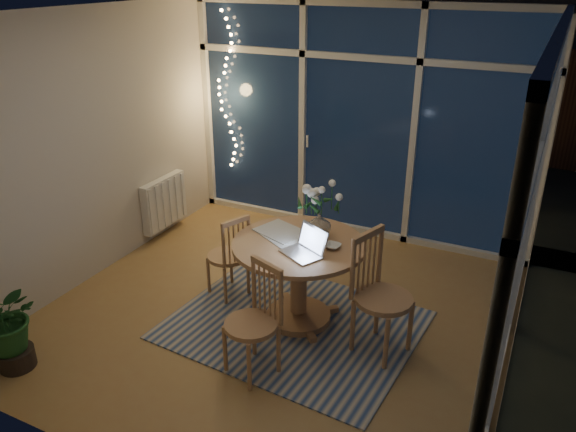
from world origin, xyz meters
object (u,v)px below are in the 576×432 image
object	(u,v)px
chair_right	(384,296)
flower_vase	(319,224)
laptop	(301,242)
chair_left	(227,254)
chair_front	(251,322)
dining_table	(299,282)
potted_plant	(9,326)

from	to	relation	value
chair_right	flower_vase	xyz separation A→B (m)	(-0.70, 0.32, 0.36)
laptop	flower_vase	size ratio (longest dim) A/B	1.55
laptop	flower_vase	bearing A→B (deg)	120.21
flower_vase	chair_left	bearing A→B (deg)	-173.24
chair_right	chair_front	bearing A→B (deg)	149.02
chair_front	laptop	bearing A→B (deg)	98.61
chair_left	chair_front	world-z (taller)	chair_front
chair_left	flower_vase	xyz separation A→B (m)	(0.89, 0.10, 0.45)
dining_table	potted_plant	size ratio (longest dim) A/B	1.50
dining_table	chair_front	xyz separation A→B (m)	(-0.02, -0.80, 0.08)
dining_table	laptop	size ratio (longest dim) A/B	3.50
laptop	potted_plant	bearing A→B (deg)	-115.29
flower_vase	potted_plant	xyz separation A→B (m)	(-1.82, -1.77, -0.50)
flower_vase	laptop	bearing A→B (deg)	-87.77
laptop	potted_plant	xyz separation A→B (m)	(-1.84, -1.37, -0.51)
chair_front	potted_plant	xyz separation A→B (m)	(-1.71, -0.76, -0.08)
chair_right	laptop	distance (m)	0.78
chair_front	potted_plant	size ratio (longest dim) A/B	1.22
dining_table	chair_right	xyz separation A→B (m)	(0.79, -0.11, 0.14)
chair_left	chair_right	size ratio (longest dim) A/B	0.82
laptop	chair_right	bearing A→B (deg)	34.98
flower_vase	potted_plant	distance (m)	2.59
chair_front	laptop	size ratio (longest dim) A/B	2.85
chair_front	potted_plant	bearing A→B (deg)	-135.06
dining_table	chair_front	world-z (taller)	chair_front
chair_left	laptop	world-z (taller)	laptop
dining_table	flower_vase	size ratio (longest dim) A/B	5.42
chair_front	flower_vase	xyz separation A→B (m)	(0.12, 1.01, 0.42)
chair_left	flower_vase	world-z (taller)	flower_vase
laptop	potted_plant	size ratio (longest dim) A/B	0.43
laptop	flower_vase	world-z (taller)	laptop
dining_table	flower_vase	bearing A→B (deg)	66.19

